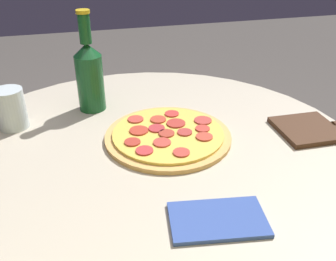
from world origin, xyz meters
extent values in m
cylinder|color=#B2A893|center=(0.00, 0.00, 0.74)|extent=(0.95, 0.95, 0.02)
cylinder|color=tan|center=(-0.05, -0.04, 0.75)|extent=(0.28, 0.28, 0.01)
cylinder|color=#E0BC4C|center=(-0.05, -0.04, 0.76)|extent=(0.25, 0.25, 0.01)
cylinder|color=#B8382E|center=(-0.13, -0.04, 0.77)|extent=(0.03, 0.03, 0.00)
cylinder|color=#A73129|center=(-0.08, -0.08, 0.77)|extent=(0.04, 0.04, 0.00)
cylinder|color=#B83D34|center=(0.01, -0.12, 0.77)|extent=(0.04, 0.04, 0.00)
cylinder|color=#AF3626|center=(0.01, -0.06, 0.77)|extent=(0.04, 0.04, 0.00)
cylinder|color=#B43F2E|center=(-0.12, 0.00, 0.77)|extent=(0.04, 0.04, 0.00)
cylinder|color=#A43829|center=(-0.05, -0.04, 0.77)|extent=(0.04, 0.04, 0.00)
cylinder|color=#A53227|center=(0.03, -0.02, 0.77)|extent=(0.03, 0.03, 0.00)
cylinder|color=#B43A30|center=(-0.06, 0.05, 0.77)|extent=(0.03, 0.03, 0.00)
cylinder|color=#A33530|center=(-0.09, -0.03, 0.77)|extent=(0.03, 0.03, 0.00)
cylinder|color=#B43D2B|center=(-0.05, -0.10, 0.77)|extent=(0.04, 0.04, 0.00)
cylinder|color=#AC3034|center=(-0.03, -0.06, 0.77)|extent=(0.04, 0.04, 0.00)
cylinder|color=#AE3A34|center=(-0.15, -0.07, 0.77)|extent=(0.04, 0.04, 0.00)
cylinder|color=#B6312E|center=(-0.08, -0.13, 0.77)|extent=(0.03, 0.03, 0.00)
cylinder|color=#B53E33|center=(-0.03, 0.00, 0.77)|extent=(0.04, 0.04, 0.00)
cylinder|color=#B43334|center=(0.01, 0.02, 0.77)|extent=(0.04, 0.04, 0.00)
cylinder|color=#144C23|center=(0.10, -0.24, 0.82)|extent=(0.07, 0.07, 0.14)
cone|color=#144C23|center=(0.10, -0.24, 0.91)|extent=(0.07, 0.07, 0.03)
cylinder|color=#144C23|center=(0.10, -0.24, 0.96)|extent=(0.03, 0.03, 0.07)
cylinder|color=gold|center=(0.10, -0.24, 1.00)|extent=(0.03, 0.03, 0.01)
cube|color=#422819|center=(-0.37, 0.01, 0.75)|extent=(0.14, 0.14, 0.01)
cylinder|color=silver|center=(0.29, -0.19, 0.80)|extent=(0.07, 0.07, 0.10)
cube|color=#334C99|center=(-0.06, 0.24, 0.75)|extent=(0.17, 0.12, 0.01)
camera|label=1|loc=(0.13, 0.66, 1.18)|focal=40.00mm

